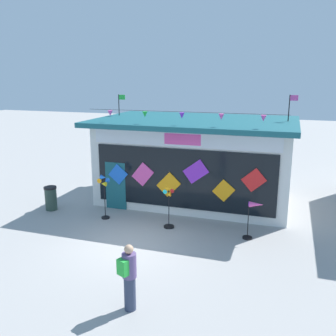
{
  "coord_description": "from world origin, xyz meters",
  "views": [
    {
      "loc": [
        4.85,
        -10.6,
        5.47
      ],
      "look_at": [
        0.47,
        2.75,
        2.0
      ],
      "focal_mm": 40.04,
      "sensor_mm": 36.0,
      "label": 1
    }
  ],
  "objects_px": {
    "wind_spinner_left": "(169,204)",
    "wind_spinner_center_left": "(253,213)",
    "trash_bin": "(51,198)",
    "wind_spinner_far_left": "(104,188)",
    "person_near_camera": "(129,276)",
    "kite_shop_building": "(197,159)"
  },
  "relations": [
    {
      "from": "person_near_camera",
      "to": "wind_spinner_left",
      "type": "bearing_deg",
      "value": -59.42
    },
    {
      "from": "wind_spinner_left",
      "to": "person_near_camera",
      "type": "xyz_separation_m",
      "value": [
        0.66,
        -5.04,
        -0.04
      ]
    },
    {
      "from": "person_near_camera",
      "to": "trash_bin",
      "type": "relative_size",
      "value": 1.68
    },
    {
      "from": "wind_spinner_center_left",
      "to": "trash_bin",
      "type": "height_order",
      "value": "wind_spinner_center_left"
    },
    {
      "from": "kite_shop_building",
      "to": "person_near_camera",
      "type": "relative_size",
      "value": 5.01
    },
    {
      "from": "kite_shop_building",
      "to": "person_near_camera",
      "type": "xyz_separation_m",
      "value": [
        0.52,
        -8.63,
        -0.97
      ]
    },
    {
      "from": "wind_spinner_left",
      "to": "wind_spinner_center_left",
      "type": "height_order",
      "value": "wind_spinner_left"
    },
    {
      "from": "wind_spinner_far_left",
      "to": "wind_spinner_center_left",
      "type": "relative_size",
      "value": 1.3
    },
    {
      "from": "trash_bin",
      "to": "wind_spinner_far_left",
      "type": "bearing_deg",
      "value": -4.74
    },
    {
      "from": "wind_spinner_left",
      "to": "trash_bin",
      "type": "xyz_separation_m",
      "value": [
        -5.27,
        0.3,
        -0.42
      ]
    },
    {
      "from": "person_near_camera",
      "to": "trash_bin",
      "type": "height_order",
      "value": "person_near_camera"
    },
    {
      "from": "wind_spinner_left",
      "to": "trash_bin",
      "type": "height_order",
      "value": "wind_spinner_left"
    },
    {
      "from": "wind_spinner_left",
      "to": "kite_shop_building",
      "type": "bearing_deg",
      "value": 87.73
    },
    {
      "from": "wind_spinner_left",
      "to": "wind_spinner_center_left",
      "type": "distance_m",
      "value": 3.04
    },
    {
      "from": "wind_spinner_far_left",
      "to": "person_near_camera",
      "type": "bearing_deg",
      "value": -57.08
    },
    {
      "from": "kite_shop_building",
      "to": "trash_bin",
      "type": "height_order",
      "value": "kite_shop_building"
    },
    {
      "from": "wind_spinner_far_left",
      "to": "trash_bin",
      "type": "xyz_separation_m",
      "value": [
        -2.61,
        0.22,
        -0.75
      ]
    },
    {
      "from": "wind_spinner_far_left",
      "to": "wind_spinner_left",
      "type": "xyz_separation_m",
      "value": [
        2.66,
        -0.08,
        -0.33
      ]
    },
    {
      "from": "kite_shop_building",
      "to": "wind_spinner_left",
      "type": "bearing_deg",
      "value": -92.27
    },
    {
      "from": "wind_spinner_far_left",
      "to": "wind_spinner_left",
      "type": "distance_m",
      "value": 2.68
    },
    {
      "from": "kite_shop_building",
      "to": "wind_spinner_left",
      "type": "xyz_separation_m",
      "value": [
        -0.14,
        -3.59,
        -0.93
      ]
    },
    {
      "from": "wind_spinner_far_left",
      "to": "wind_spinner_center_left",
      "type": "bearing_deg",
      "value": -1.42
    }
  ]
}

